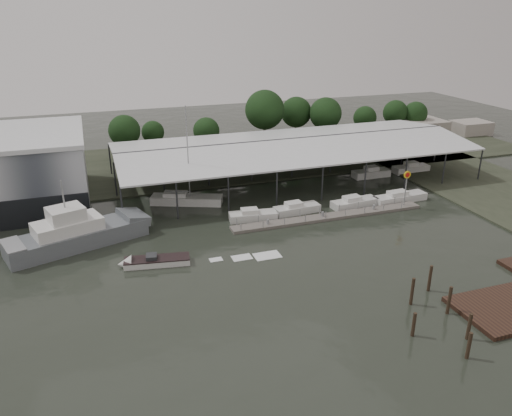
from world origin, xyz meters
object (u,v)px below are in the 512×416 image
object	(u,v)px
speedboat_underway	(151,262)
white_sailboat	(186,199)
grey_trawler	(78,233)
shell_fuel_sign	(406,182)

from	to	relation	value
speedboat_underway	white_sailboat	bearing A→B (deg)	-103.82
grey_trawler	white_sailboat	world-z (taller)	white_sailboat
white_sailboat	speedboat_underway	size ratio (longest dim) A/B	0.78
white_sailboat	grey_trawler	bearing A→B (deg)	-125.38
shell_fuel_sign	white_sailboat	world-z (taller)	white_sailboat
white_sailboat	shell_fuel_sign	bearing A→B (deg)	0.34
shell_fuel_sign	speedboat_underway	distance (m)	37.68
shell_fuel_sign	speedboat_underway	size ratio (longest dim) A/B	0.29
speedboat_underway	grey_trawler	bearing A→B (deg)	-37.24
white_sailboat	speedboat_underway	world-z (taller)	white_sailboat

